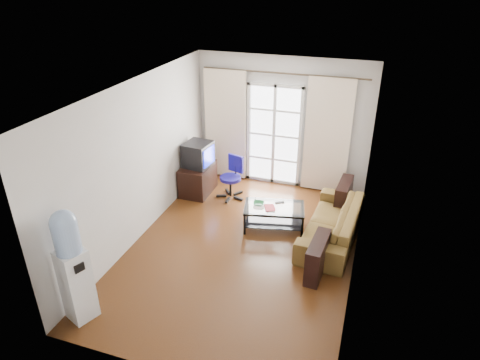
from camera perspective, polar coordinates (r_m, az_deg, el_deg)
name	(u,v)px	position (r m, az deg, el deg)	size (l,w,h in m)	color
floor	(243,248)	(7.26, 0.34, -9.03)	(5.20, 5.20, 0.00)	#522D13
ceiling	(243,89)	(6.09, 0.41, 12.03)	(5.20, 5.20, 0.00)	white
wall_back	(282,123)	(8.88, 5.65, 7.62)	(3.60, 0.02, 2.70)	beige
wall_front	(163,283)	(4.56, -10.17, -13.32)	(3.60, 0.02, 2.70)	beige
wall_left	(140,161)	(7.27, -13.25, 2.54)	(0.02, 5.20, 2.70)	beige
wall_right	(363,194)	(6.30, 16.12, -1.76)	(0.02, 5.20, 2.70)	beige
french_door	(274,135)	(8.96, 4.55, 5.96)	(1.16, 0.06, 2.15)	white
curtain_rod	(283,73)	(8.51, 5.81, 13.97)	(0.04, 0.04, 3.30)	#4C3F2D
curtain_left	(225,125)	(9.15, -1.95, 7.31)	(0.90, 0.07, 2.35)	#F6E2C6
curtain_right	(327,137)	(8.68, 11.56, 5.67)	(0.90, 0.07, 2.35)	#F6E2C6
radiator	(316,175)	(9.05, 10.14, 0.70)	(0.64, 0.12, 0.64)	gray
sofa	(332,223)	(7.52, 12.17, -5.60)	(0.96, 2.10, 0.60)	brown
coffee_table	(274,214)	(7.66, 4.54, -4.56)	(1.16, 0.82, 0.43)	silver
bowl	(259,204)	(7.61, 2.51, -3.15)	(0.24, 0.24, 0.05)	#338D4A
book	(265,208)	(7.51, 3.34, -3.76)	(0.26, 0.29, 0.02)	#AB1D15
remote	(280,202)	(7.71, 5.32, -2.98)	(0.17, 0.05, 0.02)	black
tv_stand	(198,179)	(8.85, -5.64, 0.15)	(0.55, 0.82, 0.60)	black
crt_tv	(197,154)	(8.63, -5.75, 3.46)	(0.59, 0.59, 0.49)	black
task_chair	(231,185)	(8.65, -1.16, -0.72)	(0.73, 0.73, 0.86)	black
water_cooler	(72,264)	(5.91, -21.47, -10.40)	(0.43, 0.43, 1.64)	silver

